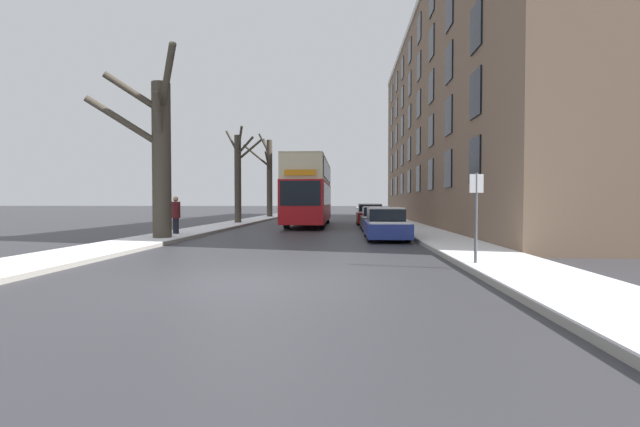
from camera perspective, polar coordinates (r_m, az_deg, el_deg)
name	(u,v)px	position (r m, az deg, el deg)	size (l,w,h in m)	color
ground_plane	(249,282)	(8.73, -9.49, -9.04)	(320.00, 320.00, 0.00)	#38383D
sidewalk_left	(292,212)	(61.87, -3.70, 0.14)	(2.27, 130.00, 0.16)	gray
sidewalk_right	(374,213)	(61.51, 7.15, 0.12)	(2.27, 130.00, 0.16)	gray
terrace_facade_right	(476,114)	(34.27, 20.07, 12.31)	(9.10, 39.60, 16.11)	#7A604C
bare_tree_left_0	(159,153)	(18.52, -20.68, 7.60)	(3.84, 2.34, 7.38)	#423A30
bare_tree_left_1	(239,175)	(30.77, -10.81, 5.09)	(2.43, 3.43, 6.79)	#423A30
bare_tree_left_2	(269,175)	(42.95, -6.86, 5.06)	(2.51, 3.08, 8.36)	#423A30
bare_tree_left_3	(289,189)	(55.44, -4.17, 3.27)	(2.10, 2.70, 6.12)	#423A30
double_decker_bus	(309,189)	(28.89, -1.43, 3.27)	(2.50, 11.53, 4.36)	red
parked_car_0	(386,225)	(18.53, 8.74, -1.47)	(1.71, 4.52, 1.36)	navy
parked_car_1	(376,219)	(24.51, 7.46, -0.74)	(1.68, 4.44, 1.35)	#474C56
parked_car_2	(370,215)	(30.82, 6.65, -0.17)	(1.86, 4.51, 1.47)	maroon
pedestrian_left_sidewalk	(176,215)	(20.51, -18.67, -0.16)	(0.40, 0.40, 1.85)	black
street_sign_post	(476,214)	(10.75, 20.08, -0.02)	(0.32, 0.07, 2.29)	#4C4F54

